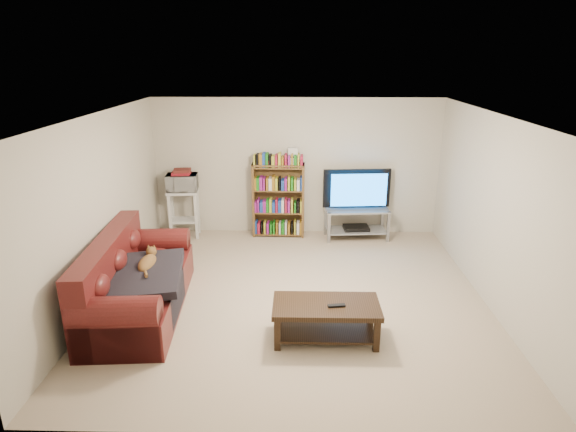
{
  "coord_description": "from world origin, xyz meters",
  "views": [
    {
      "loc": [
        0.05,
        -5.8,
        3.1
      ],
      "look_at": [
        -0.1,
        0.4,
        1.0
      ],
      "focal_mm": 30.0,
      "sensor_mm": 36.0,
      "label": 1
    }
  ],
  "objects_px": {
    "coffee_table": "(326,314)",
    "bookshelf": "(278,199)",
    "sofa": "(133,286)",
    "tv_stand": "(357,218)"
  },
  "relations": [
    {
      "from": "coffee_table",
      "to": "bookshelf",
      "type": "bearing_deg",
      "value": 101.55
    },
    {
      "from": "sofa",
      "to": "coffee_table",
      "type": "distance_m",
      "value": 2.45
    },
    {
      "from": "coffee_table",
      "to": "tv_stand",
      "type": "bearing_deg",
      "value": 77.61
    },
    {
      "from": "tv_stand",
      "to": "bookshelf",
      "type": "distance_m",
      "value": 1.41
    },
    {
      "from": "sofa",
      "to": "bookshelf",
      "type": "relative_size",
      "value": 1.79
    },
    {
      "from": "sofa",
      "to": "bookshelf",
      "type": "bearing_deg",
      "value": 53.58
    },
    {
      "from": "sofa",
      "to": "bookshelf",
      "type": "height_order",
      "value": "bookshelf"
    },
    {
      "from": "sofa",
      "to": "coffee_table",
      "type": "xyz_separation_m",
      "value": [
        2.38,
        -0.57,
        -0.03
      ]
    },
    {
      "from": "sofa",
      "to": "bookshelf",
      "type": "distance_m",
      "value": 3.22
    },
    {
      "from": "coffee_table",
      "to": "bookshelf",
      "type": "xyz_separation_m",
      "value": [
        -0.68,
        3.29,
        0.37
      ]
    }
  ]
}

